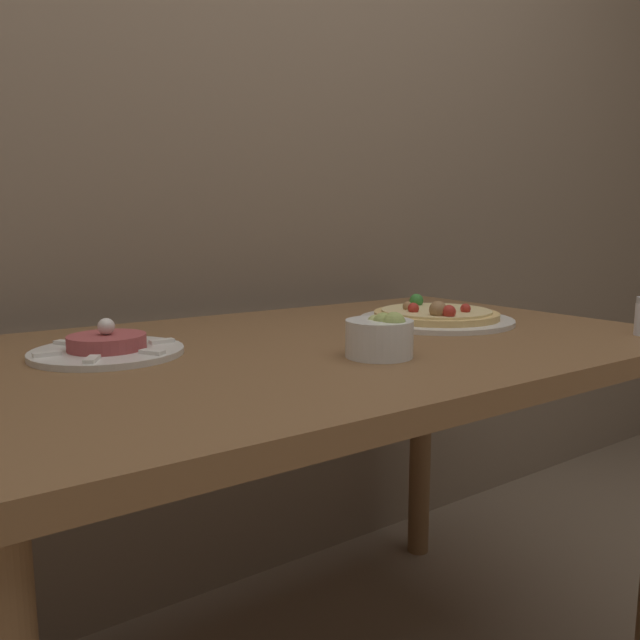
# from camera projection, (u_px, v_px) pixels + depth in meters

# --- Properties ---
(back_wall) EXTENTS (8.00, 0.05, 2.60)m
(back_wall) POSITION_uv_depth(u_px,v_px,m) (194.00, 69.00, 1.45)
(back_wall) COLOR #84705B
(back_wall) RESTS_ON ground_plane
(dining_table) EXTENTS (1.27, 0.79, 0.74)m
(dining_table) POSITION_uv_depth(u_px,v_px,m) (323.00, 395.00, 1.13)
(dining_table) COLOR brown
(dining_table) RESTS_ON ground_plane
(pizza_plate) EXTENTS (0.32, 0.32, 0.06)m
(pizza_plate) POSITION_uv_depth(u_px,v_px,m) (436.00, 316.00, 1.31)
(pizza_plate) COLOR silver
(pizza_plate) RESTS_ON dining_table
(tartare_plate) EXTENTS (0.24, 0.24, 0.06)m
(tartare_plate) POSITION_uv_depth(u_px,v_px,m) (107.00, 348.00, 0.98)
(tartare_plate) COLOR silver
(tartare_plate) RESTS_ON dining_table
(small_bowl) EXTENTS (0.11, 0.11, 0.07)m
(small_bowl) POSITION_uv_depth(u_px,v_px,m) (381.00, 336.00, 0.97)
(small_bowl) COLOR white
(small_bowl) RESTS_ON dining_table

